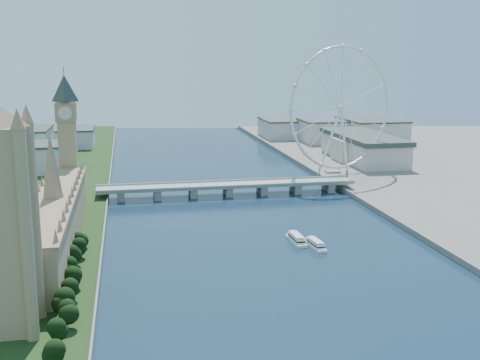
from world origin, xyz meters
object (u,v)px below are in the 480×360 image
object	(u,v)px
london_eye	(341,108)
tour_boat_far	(316,248)
tour_boat_near	(296,243)
victoria_tower	(0,212)

from	to	relation	value
london_eye	tour_boat_far	size ratio (longest dim) A/B	4.91
tour_boat_near	tour_boat_far	bearing A→B (deg)	-56.62
victoria_tower	london_eye	xyz separation A→B (m)	(254.98, 300.08, 13.03)
victoria_tower	london_eye	bearing A→B (deg)	49.65
tour_boat_near	london_eye	bearing A→B (deg)	61.02
victoria_tower	tour_boat_far	bearing A→B (deg)	29.13
victoria_tower	tour_boat_far	distance (m)	195.52
victoria_tower	london_eye	size ratio (longest dim) A/B	0.90
london_eye	tour_boat_near	distance (m)	230.38
victoria_tower	tour_boat_far	size ratio (longest dim) A/B	4.42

